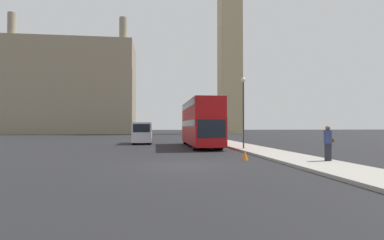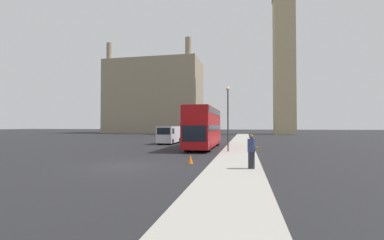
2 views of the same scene
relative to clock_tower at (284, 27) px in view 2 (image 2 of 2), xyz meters
name	(u,v)px [view 2 (image 2 of 2)]	position (x,y,z in m)	size (l,w,h in m)	color
ground_plane	(124,166)	(-18.11, -62.38, -30.62)	(300.00, 300.00, 0.00)	black
sidewalk_strip	(234,169)	(-11.61, -62.38, -30.54)	(2.99, 120.00, 0.15)	#9E998E
clock_tower	(284,27)	(0.00, 0.00, 0.00)	(6.04, 6.21, 59.61)	tan
building_block_distant	(155,97)	(-40.48, 4.38, -18.75)	(30.39, 15.43, 28.85)	gray
red_double_decker_bus	(204,126)	(-15.34, -49.29, -28.22)	(2.49, 11.32, 4.27)	#A80F11
white_van	(169,134)	(-20.97, -43.64, -29.36)	(2.05, 5.03, 2.34)	silver
pedestrian	(252,151)	(-10.69, -62.64, -29.56)	(0.56, 0.40, 1.81)	#23232D
street_lamp	(228,109)	(-12.50, -53.72, -26.71)	(0.36, 0.36, 5.72)	#2D332D
traffic_cone	(190,159)	(-14.46, -60.52, -30.34)	(0.36, 0.36, 0.55)	orange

